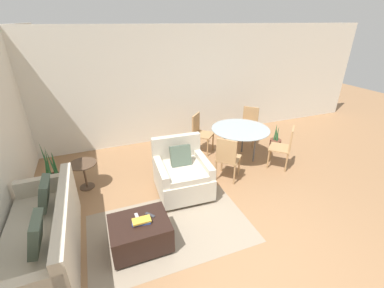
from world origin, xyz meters
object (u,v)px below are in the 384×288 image
(dining_chair_far_left, at_px, (200,131))
(potted_plant_small, at_px, (275,142))
(book_stack, at_px, (141,221))
(tv_remote_primary, at_px, (137,217))
(side_table, at_px, (84,170))
(ottoman, at_px, (140,233))
(armchair, at_px, (182,174))
(dining_table, at_px, (240,132))
(dining_chair_near_right, at_px, (285,145))
(tv_remote_secondary, at_px, (150,215))
(potted_plant, at_px, (54,181))
(couch, at_px, (45,240))
(dining_chair_far_right, at_px, (249,123))
(dining_chair_near_left, at_px, (227,156))

(dining_chair_far_left, bearing_deg, potted_plant_small, -19.12)
(book_stack, distance_m, tv_remote_primary, 0.13)
(side_table, bearing_deg, ottoman, -68.93)
(armchair, height_order, tv_remote_primary, armchair)
(side_table, height_order, dining_table, dining_table)
(dining_chair_near_right, distance_m, dining_chair_far_left, 1.88)
(tv_remote_secondary, relative_size, dining_chair_far_left, 0.16)
(tv_remote_primary, relative_size, potted_plant, 0.15)
(book_stack, relative_size, tv_remote_secondary, 1.77)
(couch, relative_size, book_stack, 7.66)
(tv_remote_primary, bearing_deg, ottoman, -86.84)
(tv_remote_primary, bearing_deg, dining_table, 32.14)
(tv_remote_secondary, relative_size, side_table, 0.28)
(potted_plant, bearing_deg, ottoman, -56.18)
(ottoman, xyz_separation_m, tv_remote_primary, (-0.01, 0.10, 0.20))
(tv_remote_primary, height_order, dining_chair_far_right, dining_chair_far_right)
(ottoman, relative_size, dining_chair_far_right, 0.87)
(dining_chair_far_left, bearing_deg, couch, -145.23)
(armchair, relative_size, tv_remote_secondary, 6.81)
(dining_table, bearing_deg, tv_remote_secondary, -145.62)
(ottoman, relative_size, dining_chair_near_left, 0.87)
(tv_remote_primary, distance_m, tv_remote_secondary, 0.17)
(dining_chair_near_left, xyz_separation_m, dining_chair_far_right, (1.33, 1.33, 0.00))
(armchair, bearing_deg, dining_chair_near_right, 1.19)
(couch, xyz_separation_m, armchair, (2.11, 0.73, 0.06))
(couch, height_order, side_table, couch)
(book_stack, xyz_separation_m, potted_plant, (-1.23, 1.82, -0.23))
(ottoman, height_order, tv_remote_secondary, tv_remote_secondary)
(dining_chair_far_right, bearing_deg, potted_plant, -172.65)
(armchair, distance_m, book_stack, 1.37)
(dining_table, xyz_separation_m, dining_chair_far_right, (0.66, 0.66, -0.14))
(potted_plant, xyz_separation_m, dining_chair_near_right, (4.40, -0.76, 0.29))
(ottoman, relative_size, potted_plant_small, 1.20)
(dining_chair_far_right, bearing_deg, tv_remote_secondary, -143.01)
(armchair, distance_m, side_table, 1.79)
(side_table, bearing_deg, tv_remote_secondary, -63.34)
(book_stack, distance_m, tv_remote_secondary, 0.17)
(armchair, relative_size, book_stack, 3.85)
(armchair, height_order, dining_chair_near_left, armchair)
(potted_plant, relative_size, dining_chair_near_left, 1.12)
(ottoman, distance_m, dining_chair_far_left, 3.02)
(dining_table, xyz_separation_m, dining_chair_near_right, (0.66, -0.66, -0.14))
(dining_table, bearing_deg, ottoman, -146.19)
(book_stack, xyz_separation_m, tv_remote_secondary, (0.14, 0.10, -0.02))
(ottoman, xyz_separation_m, dining_chair_near_right, (3.19, 1.03, 0.28))
(side_table, xyz_separation_m, potted_plant_small, (4.25, 0.02, -0.19))
(book_stack, distance_m, dining_chair_far_right, 3.96)
(potted_plant, distance_m, dining_table, 3.76)
(side_table, relative_size, dining_chair_near_left, 0.57)
(dining_chair_near_left, relative_size, dining_chair_far_left, 1.00)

